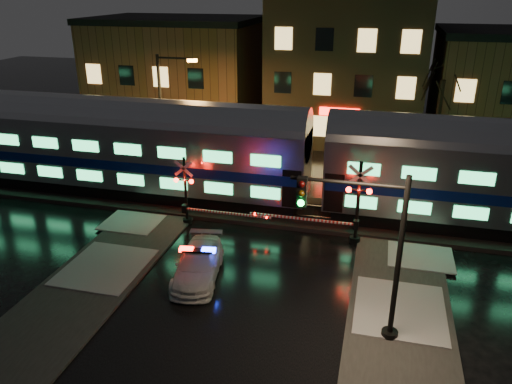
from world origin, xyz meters
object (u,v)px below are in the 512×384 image
at_px(crossing_signal_right, 350,210).
at_px(traffic_light, 369,254).
at_px(crossing_signal_left, 192,198).
at_px(police_car, 198,264).
at_px(streetlight, 165,109).

relative_size(crossing_signal_right, traffic_light, 0.95).
relative_size(crossing_signal_right, crossing_signal_left, 1.14).
distance_m(crossing_signal_right, traffic_light, 7.36).
bearing_deg(police_car, streetlight, 109.42).
distance_m(police_car, crossing_signal_left, 5.40).
distance_m(crossing_signal_left, streetlight, 8.52).
relative_size(police_car, crossing_signal_right, 0.78).
bearing_deg(police_car, crossing_signal_left, 104.17).
xyz_separation_m(police_car, crossing_signal_right, (6.14, 4.88, 1.13)).
bearing_deg(streetlight, crossing_signal_left, -57.52).
relative_size(police_car, crossing_signal_left, 0.89).
relative_size(police_car, streetlight, 0.59).
xyz_separation_m(crossing_signal_right, crossing_signal_left, (-8.28, -0.01, -0.23)).
xyz_separation_m(police_car, crossing_signal_left, (-2.14, 4.87, 0.90)).
relative_size(police_car, traffic_light, 0.74).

